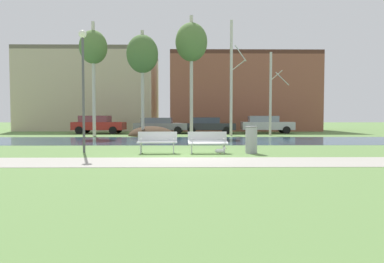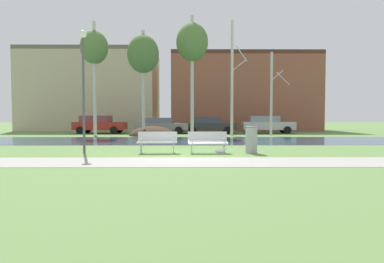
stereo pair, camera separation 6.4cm
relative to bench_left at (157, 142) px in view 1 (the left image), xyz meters
The scene contains 20 objects.
ground_plane 9.48m from the bench_left, 83.80° to the left, with size 120.00×120.00×0.00m, color #5B7F42.
paved_path_strip 2.94m from the bench_left, 69.35° to the right, with size 60.00×2.40×0.01m, color #9E998E.
river_band 7.32m from the bench_left, 81.95° to the left, with size 80.00×7.01×0.01m, color #284256.
soil_mound 12.65m from the bench_left, 97.11° to the left, with size 3.51×3.37×1.48m, color #423021.
bench_left is the anchor object (origin of this frame).
bench_right 2.04m from the bench_left, ahead, with size 1.62×0.61×0.87m.
trash_bin 3.80m from the bench_left, ahead, with size 0.50×0.50×1.10m.
seagull 2.57m from the bench_left, ahead, with size 0.48×0.18×0.27m.
streetlamp 4.22m from the bench_left, behind, with size 0.32×0.32×5.01m.
birch_far_left 14.62m from the bench_left, 115.74° to the left, with size 2.05×2.05×8.51m.
birch_left 12.96m from the bench_left, 100.24° to the left, with size 2.31×2.31×7.76m.
birch_center_left 14.52m from the bench_left, 83.25° to the left, with size 2.45×2.45×9.22m.
birch_center 13.86m from the bench_left, 69.80° to the left, with size 1.25×2.21×8.78m.
birch_center_right 15.12m from the bench_left, 58.85° to the left, with size 1.51×2.29×6.42m.
parked_van_nearest_red 17.41m from the bench_left, 112.14° to the left, with size 4.46×2.27×1.55m.
parked_sedan_second_grey 16.02m from the bench_left, 94.16° to the left, with size 4.67×2.26×1.37m.
parked_hatch_third_dark 16.20m from the bench_left, 79.39° to the left, with size 4.57×2.23×1.40m.
parked_wagon_fourth_silver 18.24m from the bench_left, 63.49° to the left, with size 4.57×2.13×1.53m.
building_beige_block 26.15m from the bench_left, 110.86° to the left, with size 13.75×8.41×8.46m.
building_brick_low 24.71m from the bench_left, 73.36° to the left, with size 14.95×7.94×7.94m.
Camera 1 is at (0.21, -13.33, 1.50)m, focal length 32.26 mm.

